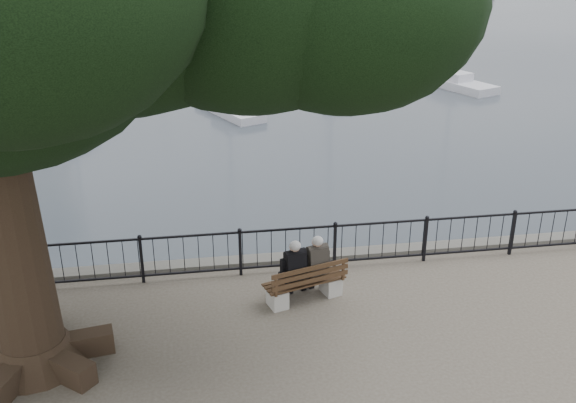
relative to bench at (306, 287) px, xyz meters
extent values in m
cube|color=#4C4A47|center=(-0.15, 1.71, -0.80)|extent=(200.00, 0.40, 1.20)
cube|color=black|center=(-0.15, 1.21, 0.68)|extent=(22.00, 0.04, 0.04)
cube|color=black|center=(-0.15, 1.21, -0.15)|extent=(22.00, 0.04, 0.04)
cube|color=#9F9C91|center=(-0.57, -0.13, -0.11)|extent=(0.42, 0.48, 0.36)
cube|color=#9F9C91|center=(0.55, 0.20, -0.11)|extent=(0.42, 0.48, 0.36)
cube|color=#352112|center=(-0.01, 0.03, 0.11)|extent=(1.67, 0.89, 0.04)
cube|color=#352112|center=(0.06, -0.20, 0.38)|extent=(1.56, 0.50, 0.36)
cube|color=black|center=(-0.25, -0.03, 0.21)|extent=(0.39, 0.35, 0.22)
cube|color=black|center=(-0.22, -0.12, 0.56)|extent=(0.44, 0.32, 0.54)
sphere|color=tan|center=(-0.23, -0.09, 0.93)|extent=(0.21, 0.21, 0.21)
ellipsoid|color=#A9A9A9|center=(-0.22, -0.11, 0.96)|extent=(0.22, 0.22, 0.18)
cube|color=black|center=(-0.32, 0.22, -0.09)|extent=(0.39, 0.46, 0.40)
cube|color=black|center=(0.20, 0.11, 0.21)|extent=(0.39, 0.35, 0.22)
cube|color=black|center=(0.23, 0.01, 0.56)|extent=(0.44, 0.32, 0.54)
sphere|color=tan|center=(0.22, 0.05, 0.93)|extent=(0.21, 0.21, 0.21)
ellipsoid|color=#A9A9A9|center=(0.23, 0.03, 0.96)|extent=(0.22, 0.22, 0.18)
cube|color=black|center=(0.13, 0.36, -0.09)|extent=(0.39, 0.46, 0.40)
cone|color=black|center=(-4.80, -1.25, -0.05)|extent=(1.68, 1.68, 0.49)
cone|color=black|center=(-4.80, -1.25, 2.66)|extent=(1.08, 1.08, 5.91)
ellipsoid|color=black|center=(0.23, -1.54, 5.42)|extent=(3.94, 3.94, 3.07)
cube|color=#4C4A47|center=(-18.15, 60.71, -0.70)|extent=(9.47, 9.47, 1.40)
cube|color=#4C4A47|center=(1.85, 48.71, -0.70)|extent=(5.84, 5.84, 1.40)
cube|color=silver|center=(-6.72, 15.67, -1.20)|extent=(3.32, 5.33, 0.57)
cube|color=silver|center=(-6.72, 15.67, -0.70)|extent=(1.78, 2.35, 0.43)
cylinder|color=silver|center=(-6.72, 15.39, 3.78)|extent=(0.11, 0.11, 9.36)
cube|color=silver|center=(-0.25, 18.05, -1.20)|extent=(3.06, 4.77, 0.52)
cube|color=silver|center=(-0.25, 18.05, -0.70)|extent=(1.63, 2.11, 0.39)
cylinder|color=silver|center=(-0.25, 17.79, 3.56)|extent=(0.10, 0.10, 8.90)
cube|color=silver|center=(5.04, 20.43, -1.20)|extent=(1.66, 4.94, 0.54)
cube|color=silver|center=(5.04, 20.43, -0.70)|extent=(1.11, 2.04, 0.41)
cube|color=silver|center=(11.88, 21.82, -1.20)|extent=(3.61, 5.78, 0.62)
cube|color=silver|center=(11.88, 21.82, -0.70)|extent=(1.94, 2.55, 0.47)
cube|color=silver|center=(-10.23, 28.18, -1.20)|extent=(3.08, 6.19, 0.66)
cube|color=silver|center=(-10.23, 28.18, -0.70)|extent=(1.78, 2.66, 0.50)
cube|color=silver|center=(-0.28, 34.82, -1.20)|extent=(1.50, 4.73, 0.52)
cube|color=silver|center=(-0.28, 34.82, -0.70)|extent=(1.03, 1.95, 0.39)
cube|color=silver|center=(8.19, 35.79, -1.20)|extent=(2.41, 5.19, 0.56)
cube|color=silver|center=(8.19, 35.79, -0.70)|extent=(1.43, 2.21, 0.42)
cube|color=silver|center=(-4.14, 42.45, -1.20)|extent=(2.31, 5.06, 0.54)
cube|color=silver|center=(-4.14, 42.45, -0.70)|extent=(1.38, 2.15, 0.41)
camera|label=1|loc=(-2.01, -10.61, 6.33)|focal=40.00mm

